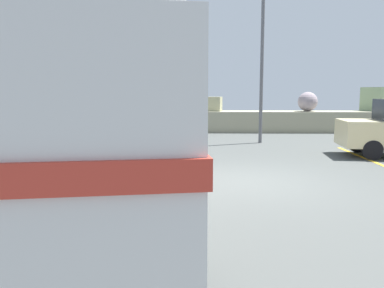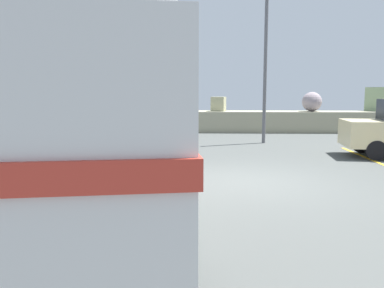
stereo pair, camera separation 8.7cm
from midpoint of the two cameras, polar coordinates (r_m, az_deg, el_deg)
name	(u,v)px [view 1 (the left image)]	position (r m, az deg, el deg)	size (l,w,h in m)	color
ground	(243,181)	(9.39, 7.11, -5.43)	(32.00, 26.00, 0.02)	#484B49
breakwater	(226,119)	(21.00, 4.82, 3.68)	(31.36, 2.56, 2.45)	gray
vintage_coach	(86,96)	(6.53, -15.52, 6.74)	(3.83, 8.87, 3.70)	black
lamp_post	(260,54)	(16.50, 9.71, 12.84)	(0.85, 0.84, 6.49)	#5B5B60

